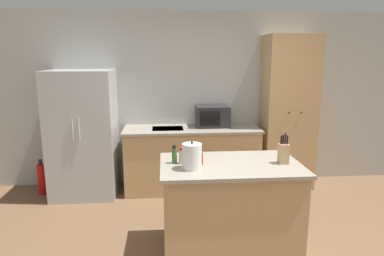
{
  "coord_description": "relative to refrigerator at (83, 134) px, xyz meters",
  "views": [
    {
      "loc": [
        -0.68,
        -2.85,
        1.95
      ],
      "look_at": [
        -0.33,
        1.4,
        1.05
      ],
      "focal_mm": 32.0,
      "sensor_mm": 36.0,
      "label": 1
    }
  ],
  "objects": [
    {
      "name": "wall_back",
      "position": [
        1.81,
        0.4,
        0.42
      ],
      "size": [
        7.2,
        0.06,
        2.6
      ],
      "color": "#B2B2AD",
      "rests_on": "ground_plane"
    },
    {
      "name": "spice_bottle_tall_dark",
      "position": [
        1.23,
        -1.59,
        0.13
      ],
      "size": [
        0.05,
        0.05,
        0.18
      ],
      "color": "#337033",
      "rests_on": "kitchen_island"
    },
    {
      "name": "spice_bottle_pale_salt",
      "position": [
        1.39,
        -1.61,
        0.11
      ],
      "size": [
        0.06,
        0.06,
        0.12
      ],
      "color": "orange",
      "rests_on": "kitchen_island"
    },
    {
      "name": "spice_bottle_green_herb",
      "position": [
        1.48,
        -1.65,
        0.11
      ],
      "size": [
        0.04,
        0.04,
        0.13
      ],
      "color": "#B2281E",
      "rests_on": "kitchen_island"
    },
    {
      "name": "refrigerator",
      "position": [
        0.0,
        0.0,
        0.0
      ],
      "size": [
        0.88,
        0.77,
        1.76
      ],
      "color": "#B7BABC",
      "rests_on": "ground_plane"
    },
    {
      "name": "pantry_cabinet",
      "position": [
        2.97,
        0.11,
        0.24
      ],
      "size": [
        0.74,
        0.56,
        2.25
      ],
      "color": "tan",
      "rests_on": "ground_plane"
    },
    {
      "name": "fire_extinguisher",
      "position": [
        -0.63,
        0.03,
        -0.66
      ],
      "size": [
        0.12,
        0.12,
        0.51
      ],
      "color": "red",
      "rests_on": "ground_plane"
    },
    {
      "name": "spice_bottle_short_red",
      "position": [
        1.29,
        -1.61,
        0.12
      ],
      "size": [
        0.05,
        0.05,
        0.16
      ],
      "color": "beige",
      "rests_on": "kitchen_island"
    },
    {
      "name": "back_counter",
      "position": [
        1.53,
        0.05,
        -0.42
      ],
      "size": [
        1.96,
        0.68,
        0.93
      ],
      "color": "tan",
      "rests_on": "ground_plane"
    },
    {
      "name": "spice_bottle_amber_oil",
      "position": [
        1.33,
        -1.49,
        0.1
      ],
      "size": [
        0.05,
        0.05,
        0.11
      ],
      "color": "orange",
      "rests_on": "kitchen_island"
    },
    {
      "name": "microwave",
      "position": [
        1.84,
        0.16,
        0.2
      ],
      "size": [
        0.48,
        0.4,
        0.3
      ],
      "color": "#232326",
      "rests_on": "back_counter"
    },
    {
      "name": "knife_block",
      "position": [
        2.28,
        -1.68,
        0.15
      ],
      "size": [
        0.09,
        0.09,
        0.3
      ],
      "color": "tan",
      "rests_on": "kitchen_island"
    },
    {
      "name": "kettle",
      "position": [
        1.38,
        -1.78,
        0.17
      ],
      "size": [
        0.18,
        0.18,
        0.26
      ],
      "color": "white",
      "rests_on": "kitchen_island"
    },
    {
      "name": "kitchen_island",
      "position": [
        1.77,
        -1.64,
        -0.41
      ],
      "size": [
        1.36,
        0.85,
        0.93
      ],
      "color": "tan",
      "rests_on": "ground_plane"
    }
  ]
}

